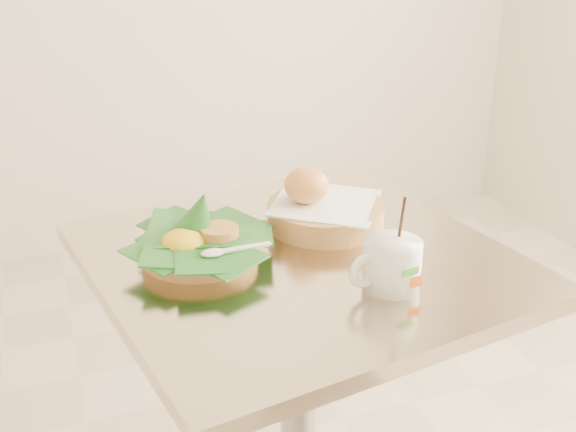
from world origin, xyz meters
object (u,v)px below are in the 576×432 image
object	(u,v)px
cafe_table	(298,358)
coffee_mug	(391,263)
bread_basket	(322,209)
rice_basket	(199,239)

from	to	relation	value
cafe_table	coffee_mug	xyz separation A→B (m)	(0.10, -0.16, 0.26)
bread_basket	coffee_mug	distance (m)	0.27
rice_basket	coffee_mug	xyz separation A→B (m)	(0.27, -0.21, 0.01)
rice_basket	bread_basket	world-z (taller)	rice_basket
rice_basket	cafe_table	bearing A→B (deg)	-16.87
rice_basket	bread_basket	size ratio (longest dim) A/B	0.96
cafe_table	bread_basket	size ratio (longest dim) A/B	3.02
rice_basket	bread_basket	distance (m)	0.26
rice_basket	coffee_mug	world-z (taller)	coffee_mug
rice_basket	coffee_mug	bearing A→B (deg)	-38.29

